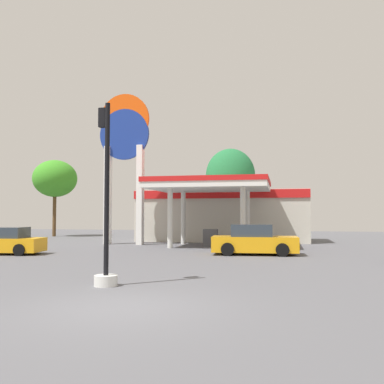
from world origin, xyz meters
name	(u,v)px	position (x,y,z in m)	size (l,w,h in m)	color
ground_plane	(120,307)	(0.00, 0.00, 0.00)	(90.00, 90.00, 0.00)	#56565B
gas_station	(222,213)	(-0.99, 23.44, 2.14)	(12.84, 12.08, 4.28)	beige
station_pole_sign	(124,151)	(-7.15, 18.61, 6.47)	(3.53, 0.56, 10.41)	white
car_1	(254,241)	(2.08, 12.95, 0.70)	(4.41, 2.21, 1.54)	black
car_2	(5,242)	(-10.46, 10.49, 0.63)	(4.06, 2.16, 1.39)	black
traffic_signal_1	(106,225)	(-1.46, 2.53, 1.73)	(0.66, 0.69, 5.28)	silver
tree_0	(55,179)	(-17.46, 27.41, 5.41)	(4.09, 4.09, 7.18)	brown
tree_1	(230,175)	(-0.93, 28.19, 5.49)	(4.32, 4.32, 7.84)	brown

